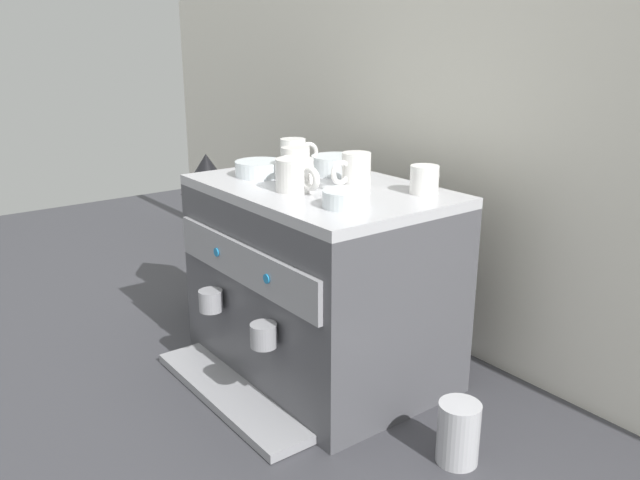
% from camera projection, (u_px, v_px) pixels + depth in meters
% --- Properties ---
extents(ground_plane, '(4.00, 4.00, 0.00)m').
position_uv_depth(ground_plane, '(320.00, 366.00, 1.62)').
color(ground_plane, '#38383D').
extents(tiled_backsplash_wall, '(2.80, 0.03, 0.92)m').
position_uv_depth(tiled_backsplash_wall, '(431.00, 167.00, 1.69)').
color(tiled_backsplash_wall, silver).
rests_on(tiled_backsplash_wall, ground_plane).
extents(espresso_machine, '(0.60, 0.51, 0.46)m').
position_uv_depth(espresso_machine, '(319.00, 281.00, 1.55)').
color(espresso_machine, '#4C4C51').
rests_on(espresso_machine, ground_plane).
extents(ceramic_cup_0, '(0.06, 0.11, 0.08)m').
position_uv_depth(ceramic_cup_0, '(295.00, 154.00, 1.63)').
color(ceramic_cup_0, white).
rests_on(ceramic_cup_0, espresso_machine).
extents(ceramic_cup_1, '(0.07, 0.10, 0.08)m').
position_uv_depth(ceramic_cup_1, '(295.00, 165.00, 1.51)').
color(ceramic_cup_1, white).
rests_on(ceramic_cup_1, espresso_machine).
extents(ceramic_cup_2, '(0.07, 0.11, 0.08)m').
position_uv_depth(ceramic_cup_2, '(355.00, 170.00, 1.45)').
color(ceramic_cup_2, white).
rests_on(ceramic_cup_2, espresso_machine).
extents(ceramic_cup_3, '(0.12, 0.08, 0.07)m').
position_uv_depth(ceramic_cup_3, '(296.00, 175.00, 1.41)').
color(ceramic_cup_3, white).
rests_on(ceramic_cup_3, espresso_machine).
extents(ceramic_cup_4, '(0.06, 0.09, 0.06)m').
position_uv_depth(ceramic_cup_4, '(425.00, 179.00, 1.40)').
color(ceramic_cup_4, white).
rests_on(ceramic_cup_4, espresso_machine).
extents(ceramic_bowl_0, '(0.12, 0.12, 0.04)m').
position_uv_depth(ceramic_bowl_0, '(336.00, 165.00, 1.59)').
color(ceramic_bowl_0, silver).
rests_on(ceramic_bowl_0, espresso_machine).
extents(ceramic_bowl_1, '(0.09, 0.09, 0.03)m').
position_uv_depth(ceramic_bowl_1, '(346.00, 199.00, 1.29)').
color(ceramic_bowl_1, silver).
rests_on(ceramic_bowl_1, espresso_machine).
extents(ceramic_bowl_2, '(0.12, 0.12, 0.04)m').
position_uv_depth(ceramic_bowl_2, '(260.00, 169.00, 1.57)').
color(ceramic_bowl_2, silver).
rests_on(ceramic_bowl_2, espresso_machine).
extents(coffee_grinder, '(0.15, 0.15, 0.47)m').
position_uv_depth(coffee_grinder, '(210.00, 232.00, 1.89)').
color(coffee_grinder, '#939399').
rests_on(coffee_grinder, ground_plane).
extents(milk_pitcher, '(0.08, 0.08, 0.12)m').
position_uv_depth(milk_pitcher, '(458.00, 433.00, 1.24)').
color(milk_pitcher, '#B7B7BC').
rests_on(milk_pitcher, ground_plane).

